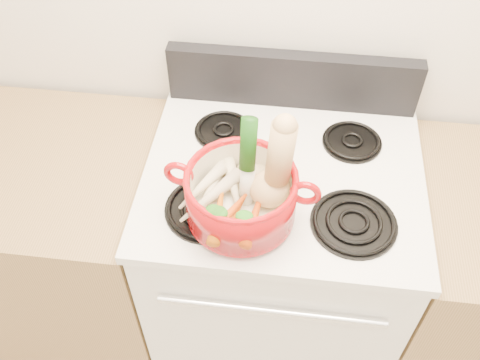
# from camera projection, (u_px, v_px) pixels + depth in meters

# --- Properties ---
(stove_body) EXTENTS (0.76, 0.65, 0.92)m
(stove_body) POSITION_uv_depth(u_px,v_px,m) (275.00, 267.00, 1.86)
(stove_body) COLOR white
(stove_body) RESTS_ON floor
(cooktop) EXTENTS (0.78, 0.67, 0.03)m
(cooktop) POSITION_uv_depth(u_px,v_px,m) (283.00, 176.00, 1.50)
(cooktop) COLOR silver
(cooktop) RESTS_ON stove_body
(control_backsplash) EXTENTS (0.76, 0.05, 0.18)m
(control_backsplash) POSITION_uv_depth(u_px,v_px,m) (292.00, 80.00, 1.62)
(control_backsplash) COLOR black
(control_backsplash) RESTS_ON cooktop
(oven_handle) EXTENTS (0.60, 0.02, 0.02)m
(oven_handle) POSITION_uv_depth(u_px,v_px,m) (271.00, 311.00, 1.39)
(oven_handle) COLOR silver
(oven_handle) RESTS_ON stove_body
(burner_front_left) EXTENTS (0.22, 0.22, 0.02)m
(burner_front_left) POSITION_uv_depth(u_px,v_px,m) (207.00, 208.00, 1.39)
(burner_front_left) COLOR black
(burner_front_left) RESTS_ON cooktop
(burner_front_right) EXTENTS (0.22, 0.22, 0.02)m
(burner_front_right) POSITION_uv_depth(u_px,v_px,m) (354.00, 222.00, 1.36)
(burner_front_right) COLOR black
(burner_front_right) RESTS_ON cooktop
(burner_back_left) EXTENTS (0.17, 0.17, 0.02)m
(burner_back_left) POSITION_uv_depth(u_px,v_px,m) (224.00, 130.00, 1.59)
(burner_back_left) COLOR black
(burner_back_left) RESTS_ON cooktop
(burner_back_right) EXTENTS (0.17, 0.17, 0.02)m
(burner_back_right) POSITION_uv_depth(u_px,v_px,m) (352.00, 141.00, 1.56)
(burner_back_right) COLOR black
(burner_back_right) RESTS_ON cooktop
(dutch_oven) EXTENTS (0.30, 0.30, 0.14)m
(dutch_oven) POSITION_uv_depth(u_px,v_px,m) (241.00, 196.00, 1.32)
(dutch_oven) COLOR #9D0A0D
(dutch_oven) RESTS_ON burner_front_left
(pot_handle_left) EXTENTS (0.08, 0.02, 0.08)m
(pot_handle_left) POSITION_uv_depth(u_px,v_px,m) (179.00, 174.00, 1.31)
(pot_handle_left) COLOR #9D0A0D
(pot_handle_left) RESTS_ON dutch_oven
(pot_handle_right) EXTENTS (0.08, 0.02, 0.08)m
(pot_handle_right) POSITION_uv_depth(u_px,v_px,m) (305.00, 193.00, 1.27)
(pot_handle_right) COLOR #9D0A0D
(pot_handle_right) RESTS_ON dutch_oven
(squash) EXTENTS (0.15, 0.14, 0.27)m
(squash) POSITION_uv_depth(u_px,v_px,m) (272.00, 165.00, 1.27)
(squash) COLOR tan
(squash) RESTS_ON dutch_oven
(leek) EXTENTS (0.05, 0.09, 0.26)m
(leek) POSITION_uv_depth(u_px,v_px,m) (247.00, 163.00, 1.27)
(leek) COLOR silver
(leek) RESTS_ON dutch_oven
(ginger) EXTENTS (0.09, 0.08, 0.04)m
(ginger) POSITION_uv_depth(u_px,v_px,m) (251.00, 172.00, 1.40)
(ginger) COLOR tan
(ginger) RESTS_ON dutch_oven
(parsnip_0) EXTENTS (0.10, 0.25, 0.07)m
(parsnip_0) POSITION_uv_depth(u_px,v_px,m) (214.00, 182.00, 1.37)
(parsnip_0) COLOR beige
(parsnip_0) RESTS_ON dutch_oven
(parsnip_1) EXTENTS (0.16, 0.18, 0.06)m
(parsnip_1) POSITION_uv_depth(u_px,v_px,m) (211.00, 196.00, 1.33)
(parsnip_1) COLOR beige
(parsnip_1) RESTS_ON dutch_oven
(parsnip_2) EXTENTS (0.11, 0.22, 0.07)m
(parsnip_2) POSITION_uv_depth(u_px,v_px,m) (232.00, 175.00, 1.37)
(parsnip_2) COLOR beige
(parsnip_2) RESTS_ON dutch_oven
(parsnip_3) EXTENTS (0.12, 0.15, 0.05)m
(parsnip_3) POSITION_uv_depth(u_px,v_px,m) (201.00, 186.00, 1.34)
(parsnip_3) COLOR #ECE5C0
(parsnip_3) RESTS_ON dutch_oven
(carrot_0) EXTENTS (0.08, 0.15, 0.04)m
(carrot_0) POSITION_uv_depth(u_px,v_px,m) (233.00, 216.00, 1.31)
(carrot_0) COLOR #BC4C09
(carrot_0) RESTS_ON dutch_oven
(carrot_1) EXTENTS (0.03, 0.16, 0.05)m
(carrot_1) POSITION_uv_depth(u_px,v_px,m) (218.00, 217.00, 1.30)
(carrot_1) COLOR #CC5F0A
(carrot_1) RESTS_ON dutch_oven
(carrot_2) EXTENTS (0.06, 0.17, 0.05)m
(carrot_2) POSITION_uv_depth(u_px,v_px,m) (254.00, 218.00, 1.29)
(carrot_2) COLOR #D34A0A
(carrot_2) RESTS_ON dutch_oven
(carrot_3) EXTENTS (0.09, 0.13, 0.04)m
(carrot_3) POSITION_uv_depth(u_px,v_px,m) (230.00, 213.00, 1.29)
(carrot_3) COLOR #D6550A
(carrot_3) RESTS_ON dutch_oven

